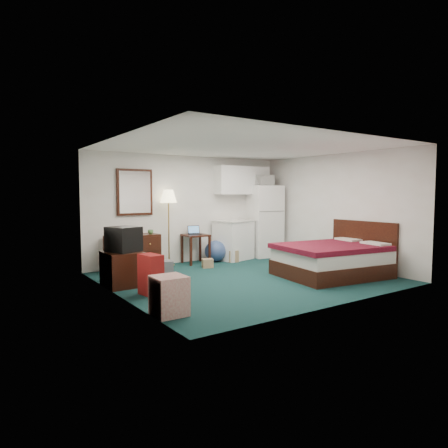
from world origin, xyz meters
TOP-DOWN VIEW (x-y plane):
  - floor at (0.00, 0.00)m, footprint 5.00×4.50m
  - ceiling at (0.00, 0.00)m, footprint 5.00×4.50m
  - walls at (0.00, 0.00)m, footprint 5.01×4.51m
  - mirror at (-1.35, 2.22)m, footprint 0.80×0.06m
  - upper_cabinets at (1.45, 2.08)m, footprint 1.50×0.35m
  - headboard at (2.46, -0.81)m, footprint 0.06×1.56m
  - dresser at (-1.51, 1.98)m, footprint 1.14×0.59m
  - floor_lamp at (-0.63, 2.05)m, footprint 0.45×0.45m
  - desk at (-0.00, 1.93)m, footprint 0.57×0.57m
  - exercise_ball at (0.50, 1.87)m, footprint 0.61×0.61m
  - kitchen_counter at (1.06, 1.91)m, footprint 0.99×0.84m
  - fridge at (2.01, 1.88)m, footprint 0.86×0.86m
  - bed at (1.48, -0.81)m, footprint 2.13×1.76m
  - tv_stand at (-2.21, 0.68)m, footprint 0.62×0.67m
  - suitcase at (-2.04, -0.17)m, footprint 0.31×0.44m
  - retail_box at (-2.28, -1.30)m, footprint 0.43×0.43m
  - file_bin at (-1.18, 1.22)m, footprint 0.46×0.39m
  - cardboard_box_a at (-0.06, 1.32)m, footprint 0.28×0.26m
  - cardboard_box_b at (0.84, 1.65)m, footprint 0.30×0.33m
  - laptop at (-0.02, 1.92)m, footprint 0.32×0.28m
  - crt_tv at (-2.17, 0.69)m, footprint 0.61×0.64m
  - microwave at (1.98, 1.87)m, footprint 0.55×0.41m
  - book_a at (-1.75, 1.86)m, footprint 0.17×0.08m
  - book_b at (-1.65, 2.02)m, footprint 0.17×0.07m
  - mug at (-1.12, 1.92)m, footprint 0.13×0.11m

SIDE VIEW (x-z plane):
  - floor at x=0.00m, z-range -0.01..0.01m
  - cardboard_box_a at x=-0.06m, z-range 0.00..0.19m
  - file_bin at x=-1.18m, z-range 0.00..0.27m
  - cardboard_box_b at x=0.84m, z-range 0.00..0.28m
  - exercise_ball at x=0.50m, z-range 0.00..0.51m
  - retail_box at x=-2.28m, z-range 0.00..0.53m
  - tv_stand at x=-2.21m, z-range 0.00..0.61m
  - bed at x=1.48m, z-range 0.00..0.62m
  - suitcase at x=-2.04m, z-range 0.00..0.65m
  - desk at x=0.00m, z-range 0.00..0.68m
  - dresser at x=-1.51m, z-range 0.00..0.75m
  - kitchen_counter at x=1.06m, z-range 0.00..0.94m
  - headboard at x=2.46m, z-range 0.05..1.05m
  - laptop at x=-0.02m, z-range 0.68..0.87m
  - mug at x=-1.12m, z-range 0.75..0.87m
  - crt_tv at x=-2.17m, z-range 0.61..1.04m
  - floor_lamp at x=-0.63m, z-range 0.00..1.71m
  - book_b at x=-1.65m, z-range 0.75..0.98m
  - book_a at x=-1.75m, z-range 0.75..0.99m
  - fridge at x=2.01m, z-range 0.00..1.82m
  - walls at x=0.00m, z-range 0.00..2.50m
  - mirror at x=-1.35m, z-range 1.15..2.15m
  - upper_cabinets at x=1.45m, z-range 1.60..2.30m
  - microwave at x=1.98m, z-range 1.82..2.15m
  - ceiling at x=0.00m, z-range 2.50..2.50m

